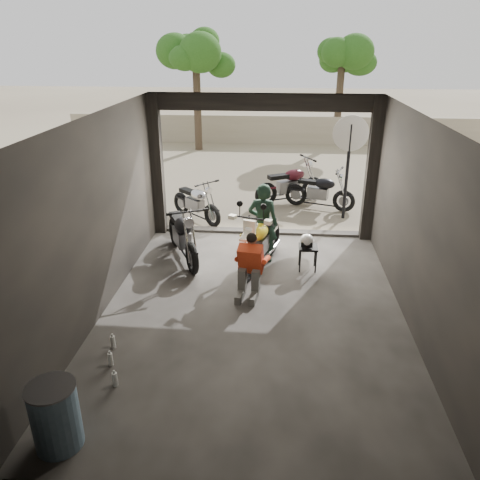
% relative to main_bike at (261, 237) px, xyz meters
% --- Properties ---
extents(ground, '(80.00, 80.00, 0.00)m').
position_rel_main_bike_xyz_m(ground, '(-0.05, -1.74, -0.63)').
color(ground, '#7A6D56').
rests_on(ground, ground).
extents(garage, '(7.00, 7.13, 3.20)m').
position_rel_main_bike_xyz_m(garage, '(-0.05, -1.19, 0.65)').
color(garage, '#2D2B28').
rests_on(garage, ground).
extents(boundary_wall, '(18.00, 0.30, 1.20)m').
position_rel_main_bike_xyz_m(boundary_wall, '(-0.05, 12.26, -0.03)').
color(boundary_wall, gray).
rests_on(boundary_wall, ground).
extents(tree_left, '(2.20, 2.20, 5.60)m').
position_rel_main_bike_xyz_m(tree_left, '(-3.05, 10.76, 3.35)').
color(tree_left, '#382B1E').
rests_on(tree_left, ground).
extents(tree_right, '(2.20, 2.20, 5.00)m').
position_rel_main_bike_xyz_m(tree_right, '(2.75, 12.26, 2.93)').
color(tree_right, '#382B1E').
rests_on(tree_right, ground).
extents(main_bike, '(1.32, 2.04, 1.26)m').
position_rel_main_bike_xyz_m(main_bike, '(0.00, 0.00, 0.00)').
color(main_bike, white).
rests_on(main_bike, ground).
extents(left_bike, '(1.47, 1.98, 1.24)m').
position_rel_main_bike_xyz_m(left_bike, '(-1.62, 0.23, -0.01)').
color(left_bike, black).
rests_on(left_bike, ground).
extents(outside_bike_a, '(1.64, 1.58, 1.09)m').
position_rel_main_bike_xyz_m(outside_bike_a, '(-1.73, 2.51, -0.09)').
color(outside_bike_a, black).
rests_on(outside_bike_a, ground).
extents(outside_bike_b, '(1.99, 1.54, 1.25)m').
position_rel_main_bike_xyz_m(outside_bike_b, '(0.63, 4.10, -0.01)').
color(outside_bike_b, '#4A111A').
rests_on(outside_bike_b, ground).
extents(outside_bike_c, '(1.80, 1.20, 1.13)m').
position_rel_main_bike_xyz_m(outside_bike_c, '(1.43, 3.66, -0.07)').
color(outside_bike_c, black).
rests_on(outside_bike_c, ground).
extents(rider, '(0.66, 0.48, 1.66)m').
position_rel_main_bike_xyz_m(rider, '(0.03, 0.26, 0.20)').
color(rider, black).
rests_on(rider, ground).
extents(mechanic, '(0.67, 0.84, 1.11)m').
position_rel_main_bike_xyz_m(mechanic, '(-0.14, -1.22, -0.08)').
color(mechanic, '#DB421D').
rests_on(mechanic, ground).
extents(stool, '(0.37, 0.37, 0.51)m').
position_rel_main_bike_xyz_m(stool, '(0.94, -0.08, -0.20)').
color(stool, black).
rests_on(stool, ground).
extents(helmet, '(0.34, 0.35, 0.25)m').
position_rel_main_bike_xyz_m(helmet, '(0.90, -0.06, 0.00)').
color(helmet, white).
rests_on(helmet, stool).
extents(oil_drum, '(0.60, 0.60, 0.81)m').
position_rel_main_bike_xyz_m(oil_drum, '(-2.05, -4.74, -0.22)').
color(oil_drum, '#476378').
rests_on(oil_drum, ground).
extents(sign_post, '(0.87, 0.08, 2.60)m').
position_rel_main_bike_xyz_m(sign_post, '(2.00, 2.96, 1.14)').
color(sign_post, black).
rests_on(sign_post, ground).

